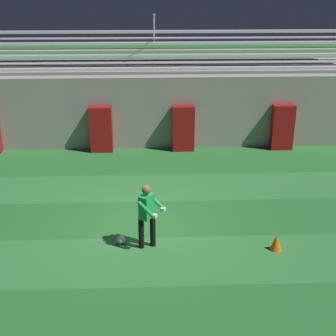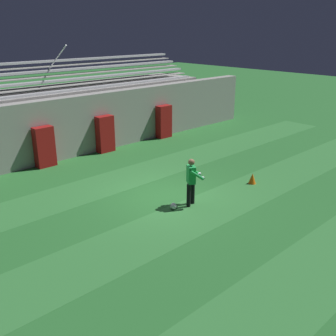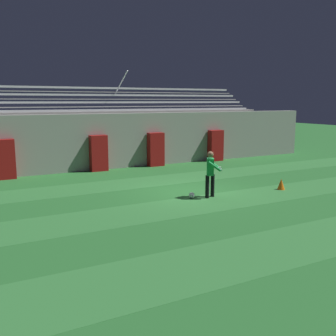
{
  "view_description": "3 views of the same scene",
  "coord_description": "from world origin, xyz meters",
  "views": [
    {
      "loc": [
        0.27,
        -11.29,
        6.21
      ],
      "look_at": [
        0.74,
        -0.01,
        1.65
      ],
      "focal_mm": 50.0,
      "sensor_mm": 36.0,
      "label": 1
    },
    {
      "loc": [
        -8.8,
        -9.61,
        5.79
      ],
      "look_at": [
        -0.22,
        -0.43,
        1.26
      ],
      "focal_mm": 42.0,
      "sensor_mm": 36.0,
      "label": 2
    },
    {
      "loc": [
        -7.72,
        -12.54,
        3.44
      ],
      "look_at": [
        -0.79,
        0.22,
        0.94
      ],
      "focal_mm": 42.0,
      "sensor_mm": 36.0,
      "label": 3
    }
  ],
  "objects": [
    {
      "name": "ground_plane",
      "position": [
        0.0,
        0.0,
        0.0
      ],
      "size": [
        80.0,
        80.0,
        0.0
      ],
      "primitive_type": "plane",
      "color": "#286B2D"
    },
    {
      "name": "turf_stripe_mid",
      "position": [
        0.0,
        -1.79,
        0.0
      ],
      "size": [
        28.0,
        2.11,
        0.01
      ],
      "primitive_type": "cube",
      "color": "#337A38",
      "rests_on": "ground"
    },
    {
      "name": "turf_stripe_far",
      "position": [
        0.0,
        2.42,
        0.0
      ],
      "size": [
        28.0,
        2.11,
        0.01
      ],
      "primitive_type": "cube",
      "color": "#337A38",
      "rests_on": "ground"
    },
    {
      "name": "back_wall",
      "position": [
        0.0,
        6.5,
        1.4
      ],
      "size": [
        24.0,
        0.6,
        2.8
      ],
      "primitive_type": "cube",
      "color": "#999691",
      "rests_on": "ground"
    },
    {
      "name": "padding_pillar_gate_left",
      "position": [
        -1.58,
        5.95,
        0.89
      ],
      "size": [
        0.84,
        0.44,
        1.77
      ],
      "primitive_type": "cube",
      "color": "maroon",
      "rests_on": "ground"
    },
    {
      "name": "padding_pillar_gate_right",
      "position": [
        1.58,
        5.95,
        0.89
      ],
      "size": [
        0.84,
        0.44,
        1.77
      ],
      "primitive_type": "cube",
      "color": "maroon",
      "rests_on": "ground"
    },
    {
      "name": "padding_pillar_far_right",
      "position": [
        5.44,
        5.95,
        0.89
      ],
      "size": [
        0.84,
        0.44,
        1.77
      ],
      "primitive_type": "cube",
      "color": "maroon",
      "rests_on": "ground"
    },
    {
      "name": "bleacher_stand",
      "position": [
        0.0,
        8.49,
        1.5
      ],
      "size": [
        18.0,
        3.35,
        5.03
      ],
      "color": "#999691",
      "rests_on": "ground"
    },
    {
      "name": "goalkeeper",
      "position": [
        0.19,
        -1.16,
        0.95
      ],
      "size": [
        0.71,
        0.74,
        1.67
      ],
      "color": "black",
      "rests_on": "ground"
    },
    {
      "name": "soccer_ball",
      "position": [
        -0.49,
        -0.99,
        0.11
      ],
      "size": [
        0.22,
        0.22,
        0.22
      ],
      "primitive_type": "sphere",
      "color": "white",
      "rests_on": "ground"
    },
    {
      "name": "traffic_cone",
      "position": [
        3.35,
        -1.44,
        0.21
      ],
      "size": [
        0.3,
        0.3,
        0.42
      ],
      "primitive_type": "cone",
      "color": "orange",
      "rests_on": "ground"
    }
  ]
}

